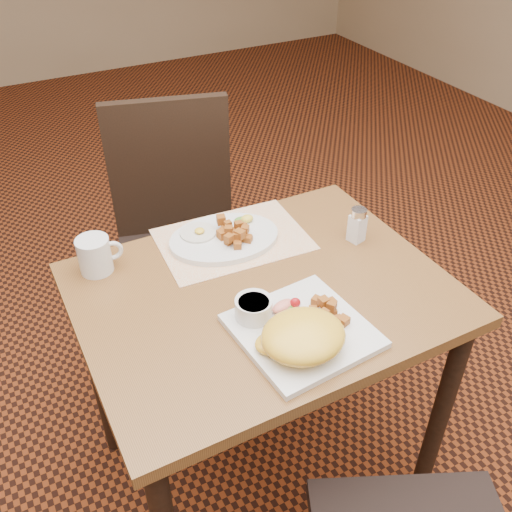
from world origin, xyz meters
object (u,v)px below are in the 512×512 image
object	(u,v)px
table	(263,321)
plate_square	(302,331)
chair_far	(178,229)
coffee_mug	(96,255)
salt_shaker	(357,224)
plate_oval	(224,238)

from	to	relation	value
table	plate_square	world-z (taller)	plate_square
chair_far	coffee_mug	distance (m)	0.58
table	coffee_mug	size ratio (longest dim) A/B	7.80
table	chair_far	size ratio (longest dim) A/B	0.93
chair_far	plate_square	xyz separation A→B (m)	(-0.00, -0.82, 0.22)
table	salt_shaker	bearing A→B (deg)	11.52
plate_square	chair_far	bearing A→B (deg)	89.74
salt_shaker	chair_far	bearing A→B (deg)	118.89
table	plate_square	xyz separation A→B (m)	(0.00, -0.18, 0.12)
table	coffee_mug	bearing A→B (deg)	142.20
coffee_mug	plate_oval	bearing A→B (deg)	-6.13
table	coffee_mug	distance (m)	0.46
table	plate_square	distance (m)	0.21
plate_square	salt_shaker	size ratio (longest dim) A/B	2.80
chair_far	plate_oval	world-z (taller)	chair_far
coffee_mug	table	bearing A→B (deg)	-37.80
chair_far	coffee_mug	xyz separation A→B (m)	(-0.35, -0.38, 0.26)
plate_oval	coffee_mug	world-z (taller)	coffee_mug
plate_square	plate_oval	world-z (taller)	plate_oval
salt_shaker	coffee_mug	xyz separation A→B (m)	(-0.67, 0.20, -0.00)
plate_square	salt_shaker	world-z (taller)	salt_shaker
chair_far	plate_oval	xyz separation A→B (m)	(-0.01, -0.42, 0.22)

